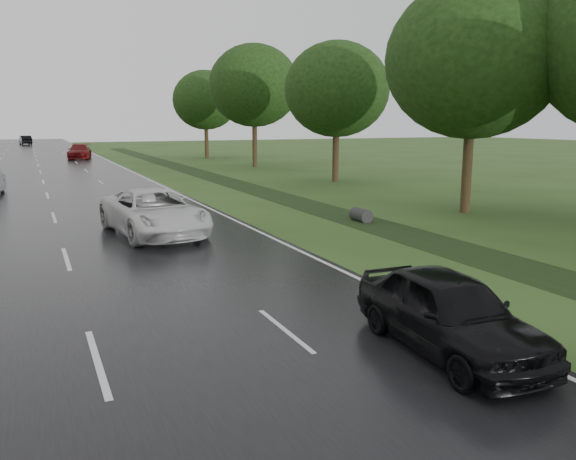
{
  "coord_description": "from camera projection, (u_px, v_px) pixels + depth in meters",
  "views": [
    {
      "loc": [
        -0.79,
        -9.46,
        4.05
      ],
      "look_at": [
        5.15,
        3.42,
        1.3
      ],
      "focal_mm": 35.0,
      "sensor_mm": 36.0,
      "label": 1
    }
  ],
  "objects": [
    {
      "name": "ground",
      "position": [
        98.0,
        364.0,
        9.53
      ],
      "size": [
        220.0,
        220.0,
        0.0
      ],
      "primitive_type": "plane",
      "color": "#2C4819",
      "rests_on": "ground"
    },
    {
      "name": "road",
      "position": [
        39.0,
        168.0,
        49.64
      ],
      "size": [
        14.0,
        180.0,
        0.04
      ],
      "primitive_type": "cube",
      "color": "black",
      "rests_on": "ground"
    },
    {
      "name": "edge_stripe_east",
      "position": [
        118.0,
        165.0,
        52.41
      ],
      "size": [
        0.12,
        180.0,
        0.01
      ],
      "primitive_type": "cube",
      "color": "silver",
      "rests_on": "road"
    },
    {
      "name": "center_line",
      "position": [
        39.0,
        167.0,
        49.64
      ],
      "size": [
        0.12,
        180.0,
        0.01
      ],
      "primitive_type": "cube",
      "color": "silver",
      "rests_on": "road"
    },
    {
      "name": "drainage_ditch",
      "position": [
        277.0,
        195.0,
        30.93
      ],
      "size": [
        2.2,
        120.0,
        0.56
      ],
      "color": "black",
      "rests_on": "ground"
    },
    {
      "name": "tree_east_b",
      "position": [
        474.0,
        59.0,
        24.16
      ],
      "size": [
        7.6,
        7.6,
        10.11
      ],
      "color": "#322314",
      "rests_on": "ground"
    },
    {
      "name": "tree_east_c",
      "position": [
        337.0,
        90.0,
        37.24
      ],
      "size": [
        7.0,
        7.0,
        9.29
      ],
      "color": "#322314",
      "rests_on": "ground"
    },
    {
      "name": "tree_east_d",
      "position": [
        254.0,
        86.0,
        49.36
      ],
      "size": [
        8.0,
        8.0,
        10.76
      ],
      "color": "#322314",
      "rests_on": "ground"
    },
    {
      "name": "tree_east_f",
      "position": [
        205.0,
        100.0,
        61.87
      ],
      "size": [
        7.2,
        7.2,
        9.62
      ],
      "color": "#322314",
      "rests_on": "ground"
    },
    {
      "name": "white_pickup",
      "position": [
        154.0,
        212.0,
        20.1
      ],
      "size": [
        3.35,
        6.1,
        1.62
      ],
      "primitive_type": "imported",
      "rotation": [
        0.0,
        0.0,
        0.12
      ],
      "color": "silver",
      "rests_on": "road"
    },
    {
      "name": "dark_sedan",
      "position": [
        449.0,
        312.0,
        9.84
      ],
      "size": [
        1.99,
        4.35,
        1.44
      ],
      "primitive_type": "imported",
      "rotation": [
        0.0,
        0.0,
        -0.07
      ],
      "color": "black",
      "rests_on": "road"
    },
    {
      "name": "far_car_red",
      "position": [
        80.0,
        151.0,
        61.3
      ],
      "size": [
        3.1,
        5.77,
        1.59
      ],
      "primitive_type": "imported",
      "rotation": [
        0.0,
        0.0,
        -0.17
      ],
      "color": "#650B0B",
      "rests_on": "road"
    },
    {
      "name": "far_car_dark",
      "position": [
        25.0,
        140.0,
        98.48
      ],
      "size": [
        2.27,
        5.0,
        1.59
      ],
      "primitive_type": "imported",
      "rotation": [
        0.0,
        0.0,
        3.27
      ],
      "color": "black",
      "rests_on": "road"
    }
  ]
}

